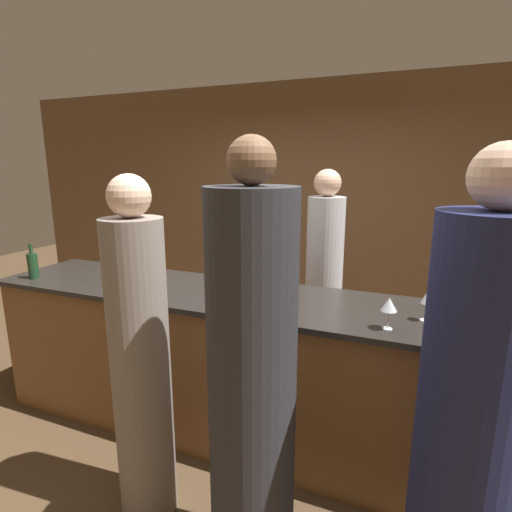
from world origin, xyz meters
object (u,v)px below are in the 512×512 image
(guest_0, at_px, (252,393))
(wine_bottle_0, at_px, (33,265))
(guest_2, at_px, (141,365))
(bartender, at_px, (324,287))
(ice_bucket, at_px, (499,311))
(guest_1, at_px, (470,431))

(guest_0, distance_m, wine_bottle_0, 2.18)
(guest_0, xyz_separation_m, guest_2, (-0.67, 0.11, -0.06))
(guest_2, bearing_deg, guest_0, -9.21)
(bartender, distance_m, guest_0, 1.79)
(bartender, height_order, ice_bucket, bartender)
(guest_0, height_order, guest_1, guest_0)
(bartender, bearing_deg, ice_bucket, 141.32)
(guest_0, height_order, wine_bottle_0, guest_0)
(wine_bottle_0, relative_size, ice_bucket, 1.30)
(bartender, height_order, wine_bottle_0, bartender)
(guest_0, bearing_deg, guest_2, 170.79)
(guest_2, bearing_deg, guest_1, -0.49)
(guest_0, relative_size, ice_bucket, 9.66)
(bartender, distance_m, wine_bottle_0, 2.30)
(guest_0, bearing_deg, bartender, 92.69)
(guest_0, xyz_separation_m, wine_bottle_0, (-2.07, 0.66, 0.22))
(guest_1, bearing_deg, bartender, 118.85)
(guest_0, distance_m, guest_2, 0.68)
(bartender, bearing_deg, wine_bottle_0, 29.56)
(guest_2, height_order, ice_bucket, guest_2)
(guest_2, relative_size, wine_bottle_0, 6.90)
(bartender, relative_size, guest_0, 0.93)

